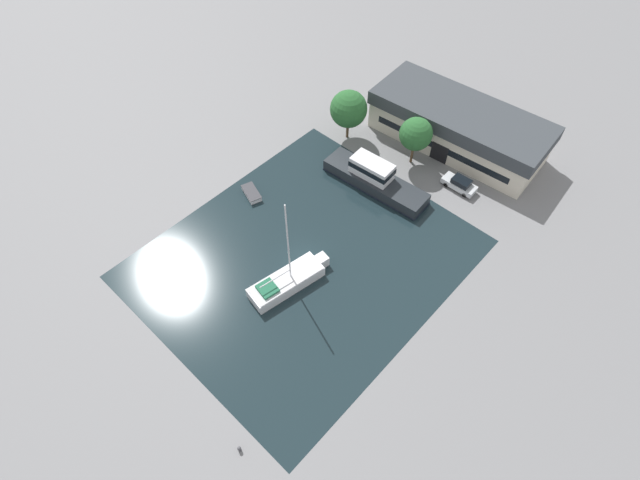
% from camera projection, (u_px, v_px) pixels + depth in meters
% --- Properties ---
extents(ground_plane, '(440.00, 440.00, 0.00)m').
position_uv_depth(ground_plane, '(304.00, 259.00, 56.15)').
color(ground_plane, slate).
extents(water_canal, '(29.49, 34.23, 0.01)m').
position_uv_depth(water_canal, '(304.00, 259.00, 56.15)').
color(water_canal, '#19282D').
rests_on(water_canal, ground).
extents(warehouse_building, '(23.91, 10.87, 5.67)m').
position_uv_depth(warehouse_building, '(459.00, 126.00, 65.91)').
color(warehouse_building, beige).
rests_on(warehouse_building, ground).
extents(quay_tree_near_building, '(4.21, 4.21, 6.78)m').
position_uv_depth(quay_tree_near_building, '(416.00, 134.00, 62.22)').
color(quay_tree_near_building, brown).
rests_on(quay_tree_near_building, ground).
extents(quay_tree_by_water, '(4.94, 4.94, 7.12)m').
position_uv_depth(quay_tree_by_water, '(349.00, 109.00, 65.31)').
color(quay_tree_by_water, brown).
rests_on(quay_tree_by_water, ground).
extents(parked_car, '(4.39, 1.88, 1.63)m').
position_uv_depth(parked_car, '(460.00, 184.00, 62.25)').
color(parked_car, silver).
rests_on(parked_car, ground).
extents(sailboat_moored, '(4.29, 9.78, 12.59)m').
position_uv_depth(sailboat_moored, '(288.00, 281.00, 53.40)').
color(sailboat_moored, silver).
rests_on(sailboat_moored, water_canal).
extents(motor_cruiser, '(14.25, 4.57, 3.75)m').
position_uv_depth(motor_cruiser, '(374.00, 178.00, 62.14)').
color(motor_cruiser, '#23282D').
rests_on(motor_cruiser, water_canal).
extents(small_dinghy, '(3.50, 2.46, 0.66)m').
position_uv_depth(small_dinghy, '(251.00, 193.00, 61.90)').
color(small_dinghy, silver).
rests_on(small_dinghy, water_canal).
extents(mooring_bollard, '(0.33, 0.33, 0.66)m').
position_uv_depth(mooring_bollard, '(239.00, 449.00, 43.21)').
color(mooring_bollard, '#47474C').
rests_on(mooring_bollard, ground).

